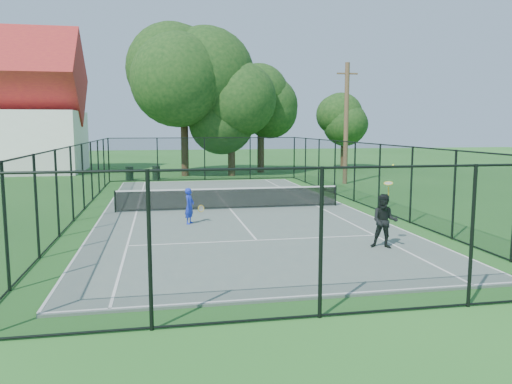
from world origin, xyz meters
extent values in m
plane|color=#235D20|center=(0.00, 0.00, 0.00)|extent=(120.00, 120.00, 0.00)
cube|color=slate|center=(0.00, 0.00, 0.03)|extent=(11.00, 24.00, 0.06)
cylinder|color=black|center=(-5.00, 0.00, 0.53)|extent=(0.08, 0.08, 0.95)
cylinder|color=black|center=(5.00, 0.00, 0.53)|extent=(0.08, 0.08, 0.95)
cube|color=black|center=(0.00, 0.00, 0.53)|extent=(10.00, 0.03, 0.88)
cube|color=white|center=(0.00, 0.00, 0.98)|extent=(10.00, 0.05, 0.06)
cylinder|color=#332114|center=(-1.22, 16.22, 2.14)|extent=(0.56, 0.56, 4.28)
sphere|color=black|center=(-1.22, 16.22, 6.21)|extent=(7.73, 7.73, 7.73)
cylinder|color=#332114|center=(2.30, 15.76, 1.61)|extent=(0.56, 0.56, 3.22)
sphere|color=black|center=(2.30, 15.76, 4.67)|extent=(5.78, 5.78, 5.78)
cylinder|color=#332114|center=(5.05, 18.15, 1.98)|extent=(0.56, 0.56, 3.95)
sphere|color=black|center=(5.05, 18.15, 5.52)|extent=(6.28, 6.28, 6.28)
cylinder|color=#332114|center=(13.04, 20.27, 1.28)|extent=(0.56, 0.56, 2.56)
sphere|color=black|center=(13.04, 20.27, 3.67)|extent=(4.47, 4.47, 4.47)
cylinder|color=black|center=(-5.22, 14.05, 0.45)|extent=(0.54, 0.54, 0.90)
cylinder|color=black|center=(-5.22, 14.05, 0.92)|extent=(0.58, 0.58, 0.05)
cylinder|color=black|center=(-3.37, 14.04, 0.45)|extent=(0.54, 0.54, 0.91)
cylinder|color=black|center=(-3.37, 14.04, 0.93)|extent=(0.58, 0.58, 0.05)
cylinder|color=#4C3823|center=(8.89, 9.00, 3.91)|extent=(0.30, 0.30, 7.83)
cube|color=#4C3823|center=(8.89, 9.00, 7.12)|extent=(1.40, 0.10, 0.10)
imported|color=#182DD0|center=(-1.98, -3.15, 0.75)|extent=(0.52, 0.59, 1.37)
torus|color=gold|center=(-1.53, -3.00, 0.61)|extent=(0.27, 0.18, 0.29)
cylinder|color=silver|center=(-1.53, -3.00, 0.61)|extent=(0.23, 0.15, 0.25)
imported|color=black|center=(3.64, -8.12, 0.89)|extent=(1.00, 0.92, 1.66)
torus|color=gold|center=(3.89, -7.77, 2.01)|extent=(0.30, 0.28, 0.14)
cylinder|color=silver|center=(3.89, -7.77, 2.01)|extent=(0.26, 0.24, 0.11)
sphere|color=#CCE526|center=(4.09, -7.63, 2.55)|extent=(0.07, 0.07, 0.07)
camera|label=1|loc=(-3.00, -22.04, 3.75)|focal=35.00mm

